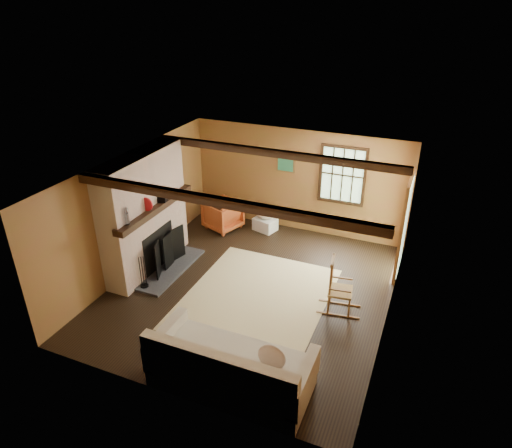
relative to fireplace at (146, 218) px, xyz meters
The scene contains 10 objects.
ground 2.48m from the fireplace, ahead, with size 5.50×5.50×0.00m, color black.
room_envelope 2.52m from the fireplace, ahead, with size 5.02×5.52×2.44m.
fireplace is the anchor object (origin of this frame).
rug 2.67m from the fireplace, ahead, with size 2.50×3.00×0.01m, color #CDC188.
rocking_chair 3.93m from the fireplace, ahead, with size 0.80×0.49×1.04m.
sofa 3.80m from the fireplace, 38.45° to the right, with size 2.28×1.01×0.92m.
firewood_pile 2.81m from the fireplace, 81.10° to the left, with size 0.70×0.13×0.26m.
laundry_basket 3.01m from the fireplace, 56.40° to the left, with size 0.50×0.38×0.30m, color white.
basket_pillow 2.94m from the fireplace, 56.40° to the left, with size 0.41×0.32×0.20m, color beige.
armchair 2.30m from the fireplace, 73.58° to the left, with size 0.73×0.75×0.69m, color #BF6026.
Camera 1 is at (2.85, -6.55, 5.04)m, focal length 32.00 mm.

